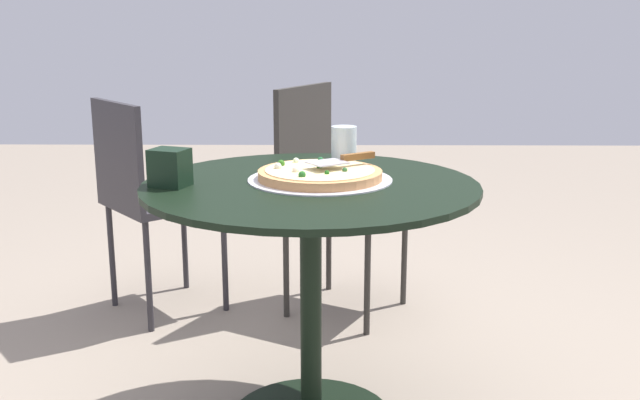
% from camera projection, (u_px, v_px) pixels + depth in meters
% --- Properties ---
extents(patio_table, '(0.93, 0.93, 0.73)m').
position_uv_depth(patio_table, '(311.00, 248.00, 2.06)').
color(patio_table, black).
rests_on(patio_table, ground).
extents(pizza_on_tray, '(0.40, 0.40, 0.05)m').
position_uv_depth(pizza_on_tray, '(320.00, 175.00, 2.05)').
color(pizza_on_tray, silver).
rests_on(pizza_on_tray, patio_table).
extents(pizza_server, '(0.16, 0.20, 0.02)m').
position_uv_depth(pizza_server, '(344.00, 159.00, 2.07)').
color(pizza_server, silver).
rests_on(pizza_server, pizza_on_tray).
extents(drinking_cup, '(0.08, 0.08, 0.11)m').
position_uv_depth(drinking_cup, '(344.00, 144.00, 2.30)').
color(drinking_cup, silver).
rests_on(drinking_cup, patio_table).
extents(napkin_dispenser, '(0.11, 0.12, 0.10)m').
position_uv_depth(napkin_dispenser, '(170.00, 168.00, 1.97)').
color(napkin_dispenser, black).
rests_on(napkin_dispenser, patio_table).
extents(patio_chair_near, '(0.56, 0.56, 0.87)m').
position_uv_depth(patio_chair_near, '(147.00, 189.00, 2.90)').
color(patio_chair_near, '#2E2B30').
rests_on(patio_chair_near, ground).
extents(patio_chair_far, '(0.57, 0.57, 0.91)m').
position_uv_depth(patio_chair_far, '(328.00, 186.00, 2.97)').
color(patio_chair_far, '#302D29').
rests_on(patio_chair_far, ground).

